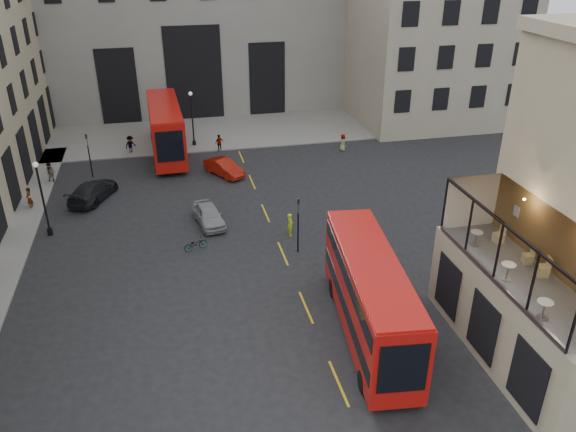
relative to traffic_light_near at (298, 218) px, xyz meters
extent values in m
plane|color=black|center=(1.00, -12.00, -2.42)|extent=(140.00, 140.00, 0.00)
cube|color=black|center=(5.98, -12.00, -0.42)|extent=(0.08, 9.20, 3.00)
cube|color=brown|center=(8.97, -12.00, 3.62)|extent=(0.04, 10.00, 2.90)
cube|color=beige|center=(7.50, -7.00, 3.62)|extent=(3.00, 0.04, 2.90)
cube|color=black|center=(7.50, -12.00, 5.08)|extent=(3.00, 10.00, 0.04)
cube|color=slate|center=(6.00, -12.00, 2.28)|extent=(0.12, 10.00, 0.18)
cube|color=black|center=(6.00, -12.00, 5.03)|extent=(0.12, 10.00, 0.10)
cube|color=beige|center=(8.92, -8.80, 3.78)|extent=(0.04, 0.45, 0.55)
cylinder|color=#FFD899|center=(8.30, -10.00, 5.03)|extent=(0.12, 0.12, 0.05)
cube|color=tan|center=(7.50, -12.00, -0.17)|extent=(3.00, 11.00, 4.50)
cube|color=slate|center=(7.50, -12.00, 2.12)|extent=(3.00, 10.00, 0.10)
cube|color=gray|center=(-4.00, 36.00, 6.58)|extent=(34.00, 10.00, 18.00)
cube|color=black|center=(-4.00, 30.96, 2.58)|extent=(6.00, 0.12, 10.00)
cube|color=black|center=(-12.00, 30.96, 1.58)|extent=(4.00, 0.12, 8.00)
cube|color=black|center=(4.00, 30.96, 1.58)|extent=(4.00, 0.12, 8.00)
cube|color=#A09981|center=(21.00, 28.00, 7.58)|extent=(16.00, 18.00, 20.00)
cube|color=slate|center=(-5.00, 26.00, -2.36)|extent=(40.00, 12.00, 0.12)
cylinder|color=black|center=(0.00, 0.00, -1.02)|extent=(0.10, 0.10, 2.80)
imported|color=black|center=(0.00, 0.00, 0.88)|extent=(0.16, 0.20, 1.00)
cylinder|color=black|center=(-14.00, 16.00, -1.02)|extent=(0.10, 0.10, 2.80)
imported|color=black|center=(-14.00, 16.00, 0.88)|extent=(0.16, 0.20, 1.00)
cylinder|color=black|center=(-16.00, 6.00, 0.08)|extent=(0.14, 0.14, 5.00)
cylinder|color=black|center=(-16.00, 6.00, -2.17)|extent=(0.36, 0.36, 0.50)
sphere|color=silver|center=(-16.00, 6.00, 2.73)|extent=(0.36, 0.36, 0.36)
cylinder|color=black|center=(-5.00, 22.00, 0.08)|extent=(0.14, 0.14, 5.00)
cylinder|color=black|center=(-5.00, 22.00, -2.17)|extent=(0.36, 0.36, 0.50)
sphere|color=silver|center=(-5.00, 22.00, 2.73)|extent=(0.36, 0.36, 0.36)
cube|color=#B0100C|center=(1.50, -8.89, -0.04)|extent=(3.78, 11.36, 3.95)
cube|color=black|center=(1.50, -8.89, -0.60)|extent=(3.75, 10.76, 0.81)
cube|color=black|center=(1.50, -8.89, 1.17)|extent=(3.75, 10.76, 0.81)
cube|color=#B0100C|center=(1.50, -8.89, 1.96)|extent=(3.66, 11.13, 0.12)
cylinder|color=black|center=(0.77, -5.22, -1.92)|extent=(0.40, 1.04, 1.01)
cylinder|color=black|center=(3.04, -5.48, -1.92)|extent=(0.40, 1.04, 1.01)
cylinder|color=black|center=(-0.08, -12.64, -1.92)|extent=(0.40, 1.04, 1.01)
cylinder|color=black|center=(2.20, -12.90, -1.92)|extent=(0.40, 1.04, 1.01)
cube|color=#B0110C|center=(-7.55, 20.25, 0.13)|extent=(3.07, 12.04, 4.24)
cube|color=black|center=(-7.55, 20.25, -0.47)|extent=(3.09, 11.39, 0.87)
cube|color=black|center=(-7.55, 20.25, 1.44)|extent=(3.09, 11.39, 0.87)
cube|color=#B0110C|center=(-7.55, 20.25, 2.28)|extent=(2.95, 11.80, 0.13)
cylinder|color=black|center=(-8.90, 24.04, -1.88)|extent=(0.34, 1.10, 1.09)
cylinder|color=black|center=(-6.43, 24.11, -1.88)|extent=(0.34, 1.10, 1.09)
cylinder|color=black|center=(-8.67, 16.03, -1.88)|extent=(0.34, 1.10, 1.09)
cylinder|color=black|center=(-6.19, 16.10, -1.88)|extent=(0.34, 1.10, 1.09)
imported|color=gray|center=(-5.22, 5.23, -1.72)|extent=(2.33, 4.36, 1.41)
imported|color=maroon|center=(-3.06, 14.02, -1.75)|extent=(3.33, 4.27, 1.36)
imported|color=black|center=(-13.54, 11.30, -1.68)|extent=(3.99, 5.53, 1.49)
imported|color=gray|center=(-6.43, 1.78, -2.01)|extent=(1.65, 1.03, 0.82)
imported|color=#C7E818|center=(0.03, 2.34, -1.62)|extent=(0.42, 0.61, 1.61)
imported|color=gray|center=(-17.15, 15.38, -1.53)|extent=(0.97, 0.81, 1.79)
imported|color=gray|center=(-10.92, 21.19, -1.56)|extent=(1.28, 1.15, 1.72)
imported|color=gray|center=(-2.76, 20.06, -1.61)|extent=(1.03, 0.76, 1.62)
imported|color=gray|center=(8.64, 17.55, -1.62)|extent=(0.71, 0.90, 1.62)
imported|color=gray|center=(-18.00, 10.62, -1.57)|extent=(0.52, 0.69, 1.70)
cylinder|color=silver|center=(6.45, -14.91, 2.95)|extent=(0.63, 0.63, 0.04)
cylinder|color=slate|center=(6.45, -14.91, 2.57)|extent=(0.08, 0.08, 0.74)
cylinder|color=slate|center=(6.45, -14.91, 2.19)|extent=(0.47, 0.47, 0.03)
cylinder|color=beige|center=(6.63, -12.05, 2.95)|extent=(0.63, 0.63, 0.04)
cylinder|color=slate|center=(6.63, -12.05, 2.57)|extent=(0.08, 0.08, 0.74)
cylinder|color=slate|center=(6.63, -12.05, 2.19)|extent=(0.46, 0.46, 0.03)
cylinder|color=beige|center=(6.86, -8.92, 2.90)|extent=(0.60, 0.60, 0.04)
cylinder|color=slate|center=(6.86, -8.92, 2.54)|extent=(0.08, 0.08, 0.70)
cylinder|color=slate|center=(6.86, -8.92, 2.19)|extent=(0.44, 0.44, 0.03)
cube|color=tan|center=(8.37, -12.13, 2.43)|extent=(0.57, 0.57, 0.51)
cube|color=tan|center=(8.58, -12.18, 2.91)|extent=(0.15, 0.48, 0.45)
cube|color=tan|center=(8.35, -11.02, 2.40)|extent=(0.49, 0.49, 0.46)
cube|color=tan|center=(8.54, -11.05, 2.83)|extent=(0.11, 0.43, 0.40)
cube|color=tan|center=(8.12, -8.90, 2.42)|extent=(0.49, 0.49, 0.48)
cube|color=tan|center=(8.33, -8.88, 2.88)|extent=(0.09, 0.45, 0.43)
camera|label=1|loc=(-7.59, -30.53, 16.00)|focal=35.00mm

